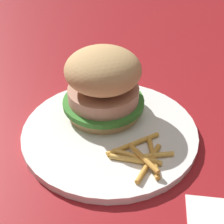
{
  "coord_description": "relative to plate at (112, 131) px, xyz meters",
  "views": [
    {
      "loc": [
        0.0,
        0.39,
        0.31
      ],
      "look_at": [
        0.01,
        0.03,
        0.04
      ],
      "focal_mm": 49.93,
      "sensor_mm": 36.0,
      "label": 1
    }
  ],
  "objects": [
    {
      "name": "fries_pile",
      "position": [
        -0.05,
        0.06,
        0.01
      ],
      "size": [
        0.09,
        0.1,
        0.01
      ],
      "color": "#E5B251",
      "rests_on": "plate"
    },
    {
      "name": "plate",
      "position": [
        0.0,
        0.0,
        0.0
      ],
      "size": [
        0.26,
        0.26,
        0.01
      ],
      "primitive_type": "cylinder",
      "color": "white",
      "rests_on": "ground_plane"
    },
    {
      "name": "sandwich",
      "position": [
        0.01,
        -0.04,
        0.06
      ],
      "size": [
        0.13,
        0.13,
        0.11
      ],
      "color": "tan",
      "rests_on": "plate"
    },
    {
      "name": "ground_plane",
      "position": [
        -0.01,
        -0.03,
        -0.01
      ],
      "size": [
        1.6,
        1.6,
        0.0
      ],
      "primitive_type": "plane",
      "color": "maroon"
    }
  ]
}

